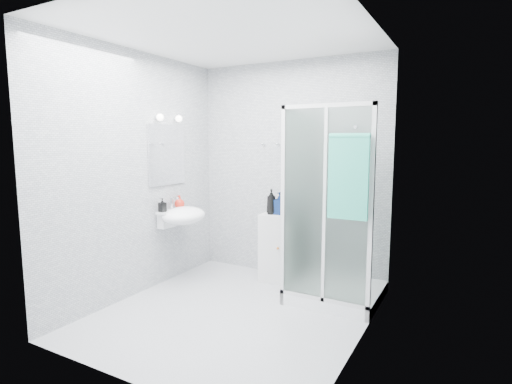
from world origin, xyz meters
The scene contains 12 objects.
room centered at (0.00, 0.00, 1.30)m, with size 2.40×2.60×2.60m.
shower_enclosure centered at (0.67, 0.77, 0.45)m, with size 0.90×0.95×2.00m.
wall_basin centered at (-0.99, 0.45, 0.80)m, with size 0.46×0.56×0.35m.
mirror centered at (-1.19, 0.45, 1.50)m, with size 0.02×0.60×0.70m, color white.
vanity_lights centered at (-1.14, 0.45, 1.92)m, with size 0.10×0.40×0.08m.
wall_hooks centered at (-0.25, 1.26, 1.62)m, with size 0.23×0.06×0.03m.
storage_cabinet centered at (-0.06, 1.04, 0.40)m, with size 0.36×0.37×0.81m.
hand_towel centered at (0.98, 0.36, 1.36)m, with size 0.36×0.05×0.77m.
shampoo_bottle_a centered at (-0.10, 0.99, 0.96)m, with size 0.11×0.12×0.30m, color black.
shampoo_bottle_b centered at (0.00, 1.03, 0.94)m, with size 0.12×0.12×0.26m, color #0C204D.
soap_dispenser_orange centered at (-1.10, 0.55, 0.94)m, with size 0.12×0.12×0.15m, color red.
soap_dispenser_black centered at (-1.11, 0.26, 0.94)m, with size 0.07×0.07×0.16m, color black.
Camera 1 is at (1.96, -3.13, 1.66)m, focal length 28.00 mm.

